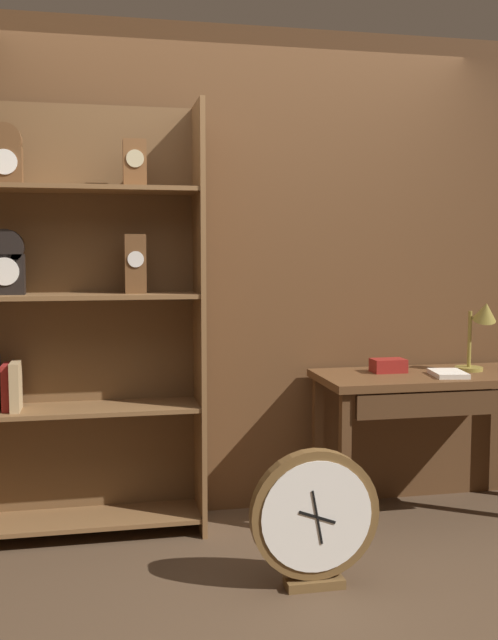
{
  "coord_description": "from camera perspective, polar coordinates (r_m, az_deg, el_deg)",
  "views": [
    {
      "loc": [
        -0.76,
        -2.61,
        1.41
      ],
      "look_at": [
        -0.07,
        0.74,
        1.1
      ],
      "focal_mm": 40.77,
      "sensor_mm": 36.0,
      "label": 1
    }
  ],
  "objects": [
    {
      "name": "round_clock_large",
      "position": [
        3.17,
        5.19,
        -15.21
      ],
      "size": [
        0.55,
        0.11,
        0.59
      ],
      "color": "brown",
      "rests_on": "ground"
    },
    {
      "name": "back_wood_panel",
      "position": [
        3.94,
        -0.45,
        3.66
      ],
      "size": [
        4.8,
        0.05,
        2.6
      ],
      "primitive_type": "cube",
      "color": "brown",
      "rests_on": "ground"
    },
    {
      "name": "open_repair_manual",
      "position": [
        3.9,
        15.37,
        -4.08
      ],
      "size": [
        0.19,
        0.24,
        0.02
      ],
      "primitive_type": "cube",
      "rotation": [
        0.0,
        0.0,
        -0.16
      ],
      "color": "silver",
      "rests_on": "workbench"
    },
    {
      "name": "toolbox_small",
      "position": [
        3.94,
        10.88,
        -3.53
      ],
      "size": [
        0.18,
        0.12,
        0.07
      ],
      "primitive_type": "cube",
      "color": "maroon",
      "rests_on": "workbench"
    },
    {
      "name": "workbench",
      "position": [
        3.97,
        14.55,
        -5.57
      ],
      "size": [
        1.25,
        0.55,
        0.78
      ],
      "color": "brown",
      "rests_on": "ground"
    },
    {
      "name": "desk_lamp",
      "position": [
        4.07,
        17.74,
        -0.41
      ],
      "size": [
        0.21,
        0.21,
        0.39
      ],
      "color": "olive",
      "rests_on": "workbench"
    },
    {
      "name": "ground_plane",
      "position": [
        3.06,
        4.45,
        -22.18
      ],
      "size": [
        10.0,
        10.0,
        0.0
      ],
      "primitive_type": "plane",
      "color": "#4C3826"
    },
    {
      "name": "bookshelf",
      "position": [
        3.67,
        -14.22,
        -0.28
      ],
      "size": [
        1.26,
        0.33,
        2.15
      ],
      "color": "brown",
      "rests_on": "ground"
    }
  ]
}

